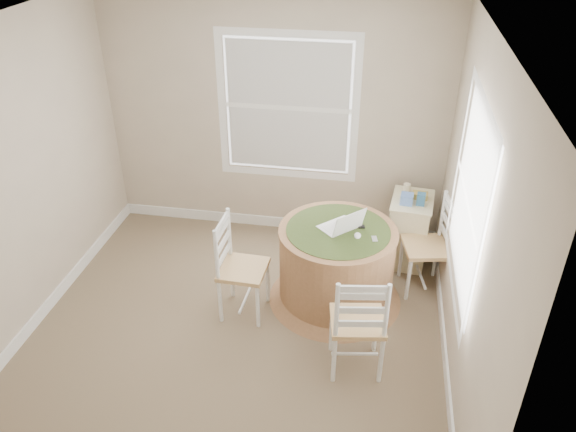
# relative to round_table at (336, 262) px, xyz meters

# --- Properties ---
(room) EXTENTS (3.64, 3.64, 2.64)m
(room) POSITION_rel_round_table_xyz_m (-0.64, -0.45, 0.88)
(room) COLOR #806F51
(room) RESTS_ON ground
(round_table) EXTENTS (1.25, 1.25, 0.77)m
(round_table) POSITION_rel_round_table_xyz_m (0.00, 0.00, 0.00)
(round_table) COLOR #986A44
(round_table) RESTS_ON ground
(chair_left) EXTENTS (0.41, 0.43, 0.95)m
(chair_left) POSITION_rel_round_table_xyz_m (-0.80, -0.33, 0.06)
(chair_left) COLOR white
(chair_left) RESTS_ON ground
(chair_near) EXTENTS (0.48, 0.46, 0.95)m
(chair_near) POSITION_rel_round_table_xyz_m (0.25, -0.84, 0.06)
(chair_near) COLOR white
(chair_near) RESTS_ON ground
(chair_right) EXTENTS (0.47, 0.49, 0.95)m
(chair_right) POSITION_rel_round_table_xyz_m (0.81, 0.31, 0.06)
(chair_right) COLOR white
(chair_right) RESTS_ON ground
(laptop) EXTENTS (0.44, 0.44, 0.23)m
(laptop) POSITION_rel_round_table_xyz_m (0.02, 0.03, 0.38)
(laptop) COLOR white
(laptop) RESTS_ON round_table
(mouse) EXTENTS (0.08, 0.11, 0.03)m
(mouse) POSITION_rel_round_table_xyz_m (0.18, -0.07, 0.36)
(mouse) COLOR white
(mouse) RESTS_ON round_table
(phone) EXTENTS (0.06, 0.10, 0.02)m
(phone) POSITION_rel_round_table_xyz_m (0.32, -0.09, 0.35)
(phone) COLOR #B7BABF
(phone) RESTS_ON round_table
(keys) EXTENTS (0.07, 0.06, 0.02)m
(keys) POSITION_rel_round_table_xyz_m (0.20, 0.08, 0.35)
(keys) COLOR black
(keys) RESTS_ON round_table
(corner_chest) EXTENTS (0.46, 0.58, 0.72)m
(corner_chest) POSITION_rel_round_table_xyz_m (0.67, 0.77, -0.06)
(corner_chest) COLOR beige
(corner_chest) RESTS_ON ground
(tissue_box) EXTENTS (0.13, 0.13, 0.10)m
(tissue_box) POSITION_rel_round_table_xyz_m (0.61, 0.68, 0.35)
(tissue_box) COLOR #5D85D6
(tissue_box) RESTS_ON corner_chest
(box_yellow) EXTENTS (0.16, 0.11, 0.06)m
(box_yellow) POSITION_rel_round_table_xyz_m (0.73, 0.81, 0.33)
(box_yellow) COLOR gold
(box_yellow) RESTS_ON corner_chest
(box_blue) EXTENTS (0.09, 0.09, 0.12)m
(box_blue) POSITION_rel_round_table_xyz_m (0.74, 0.69, 0.36)
(box_blue) COLOR #2F628D
(box_blue) RESTS_ON corner_chest
(cup_cream) EXTENTS (0.07, 0.07, 0.09)m
(cup_cream) POSITION_rel_round_table_xyz_m (0.61, 0.91, 0.35)
(cup_cream) COLOR beige
(cup_cream) RESTS_ON corner_chest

